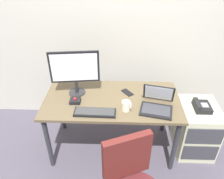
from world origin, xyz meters
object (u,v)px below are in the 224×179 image
trackball_mouse (75,101)px  coffee_mug (126,106)px  desk_phone (201,106)px  monitor_main (75,70)px  keyboard (95,112)px  laptop (157,104)px  cell_phone (127,92)px  file_cabinet (195,128)px

trackball_mouse → coffee_mug: (0.53, -0.10, 0.03)m
desk_phone → monitor_main: bearing=176.2°
coffee_mug → keyboard: bearing=-168.3°
keyboard → laptop: bearing=9.7°
monitor_main → cell_phone: bearing=2.1°
file_cabinet → laptop: (-0.52, -0.17, 0.47)m
file_cabinet → cell_phone: cell_phone is taller
file_cabinet → trackball_mouse: trackball_mouse is taller
cell_phone → coffee_mug: bearing=-130.9°
desk_phone → keyboard: bearing=-167.3°
coffee_mug → cell_phone: size_ratio=0.73×
trackball_mouse → coffee_mug: size_ratio=1.07×
desk_phone → coffee_mug: bearing=-167.0°
trackball_mouse → cell_phone: (0.55, 0.20, -0.02)m
laptop → cell_phone: size_ratio=2.60×
file_cabinet → desk_phone: desk_phone is taller
monitor_main → laptop: size_ratio=1.40×
desk_phone → monitor_main: size_ratio=0.39×
keyboard → cell_phone: bearing=48.4°
file_cabinet → keyboard: 1.24m
file_cabinet → trackball_mouse: bearing=-175.7°
laptop → file_cabinet: bearing=17.6°
coffee_mug → cell_phone: (0.02, 0.30, -0.05)m
desk_phone → monitor_main: (-1.36, 0.09, 0.37)m
file_cabinet → coffee_mug: 0.97m
file_cabinet → laptop: laptop is taller
desk_phone → file_cabinet: bearing=63.2°
cell_phone → desk_phone: bearing=-45.3°
desk_phone → coffee_mug: (-0.82, -0.19, 0.13)m
laptop → coffee_mug: size_ratio=3.57×
laptop → cell_phone: (-0.29, 0.26, -0.05)m
file_cabinet → laptop: 0.72m
file_cabinet → keyboard: (-1.13, -0.27, 0.43)m
desk_phone → cell_phone: bearing=172.1°
desk_phone → monitor_main: monitor_main is taller
file_cabinet → monitor_main: 1.54m
monitor_main → keyboard: (0.23, -0.34, -0.28)m
laptop → monitor_main: bearing=164.2°
file_cabinet → coffee_mug: bearing=-166.0°
monitor_main → laptop: monitor_main is taller
laptop → trackball_mouse: (-0.84, 0.06, -0.03)m
trackball_mouse → coffee_mug: coffee_mug is taller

